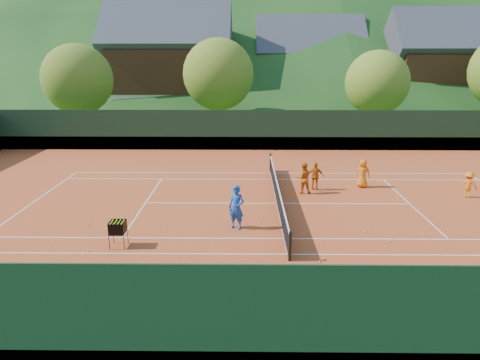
{
  "coord_description": "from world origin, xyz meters",
  "views": [
    {
      "loc": [
        -1.57,
        -19.53,
        6.97
      ],
      "look_at": [
        -1.8,
        0.0,
        1.19
      ],
      "focal_mm": 32.0,
      "sensor_mm": 36.0,
      "label": 1
    }
  ],
  "objects_px": {
    "ball_hopper": "(118,228)",
    "chalet_mid": "(308,71)",
    "chalet_right": "(438,70)",
    "tennis_net": "(277,194)",
    "student_a": "(303,178)",
    "coach": "(236,207)",
    "student_d": "(468,185)",
    "student_b": "(315,176)",
    "chalet_left": "(170,66)",
    "student_c": "(363,173)"
  },
  "relations": [
    {
      "from": "tennis_net",
      "to": "coach",
      "type": "bearing_deg",
      "value": -121.65
    },
    {
      "from": "student_b",
      "to": "tennis_net",
      "type": "distance_m",
      "value": 3.1
    },
    {
      "from": "chalet_left",
      "to": "ball_hopper",
      "type": "bearing_deg",
      "value": -83.93
    },
    {
      "from": "student_b",
      "to": "ball_hopper",
      "type": "xyz_separation_m",
      "value": [
        -8.45,
        -7.09,
        0.0
      ]
    },
    {
      "from": "coach",
      "to": "chalet_left",
      "type": "height_order",
      "value": "chalet_left"
    },
    {
      "from": "student_c",
      "to": "chalet_mid",
      "type": "relative_size",
      "value": 0.12
    },
    {
      "from": "chalet_right",
      "to": "student_b",
      "type": "bearing_deg",
      "value": -122.69
    },
    {
      "from": "coach",
      "to": "chalet_mid",
      "type": "relative_size",
      "value": 0.15
    },
    {
      "from": "ball_hopper",
      "to": "chalet_mid",
      "type": "bearing_deg",
      "value": 72.46
    },
    {
      "from": "student_a",
      "to": "chalet_mid",
      "type": "height_order",
      "value": "chalet_mid"
    },
    {
      "from": "student_a",
      "to": "chalet_right",
      "type": "bearing_deg",
      "value": -128.87
    },
    {
      "from": "coach",
      "to": "chalet_left",
      "type": "xyz_separation_m",
      "value": [
        -8.09,
        33.11,
        4.7
      ]
    },
    {
      "from": "ball_hopper",
      "to": "student_c",
      "type": "bearing_deg",
      "value": 34.4
    },
    {
      "from": "coach",
      "to": "tennis_net",
      "type": "height_order",
      "value": "coach"
    },
    {
      "from": "chalet_mid",
      "to": "chalet_right",
      "type": "height_order",
      "value": "chalet_right"
    },
    {
      "from": "coach",
      "to": "tennis_net",
      "type": "relative_size",
      "value": 0.15
    },
    {
      "from": "coach",
      "to": "student_d",
      "type": "height_order",
      "value": "coach"
    },
    {
      "from": "student_c",
      "to": "student_d",
      "type": "distance_m",
      "value": 5.12
    },
    {
      "from": "student_a",
      "to": "student_c",
      "type": "bearing_deg",
      "value": -167.99
    },
    {
      "from": "student_a",
      "to": "ball_hopper",
      "type": "bearing_deg",
      "value": 34.41
    },
    {
      "from": "tennis_net",
      "to": "chalet_left",
      "type": "bearing_deg",
      "value": 108.43
    },
    {
      "from": "student_d",
      "to": "coach",
      "type": "bearing_deg",
      "value": 40.38
    },
    {
      "from": "ball_hopper",
      "to": "chalet_right",
      "type": "bearing_deg",
      "value": 53.0
    },
    {
      "from": "ball_hopper",
      "to": "chalet_right",
      "type": "xyz_separation_m",
      "value": [
        26.29,
        34.89,
        4.49
      ]
    },
    {
      "from": "student_a",
      "to": "student_b",
      "type": "bearing_deg",
      "value": -146.98
    },
    {
      "from": "chalet_left",
      "to": "student_c",
      "type": "bearing_deg",
      "value": -61.57
    },
    {
      "from": "ball_hopper",
      "to": "chalet_left",
      "type": "relative_size",
      "value": 0.07
    },
    {
      "from": "tennis_net",
      "to": "chalet_mid",
      "type": "distance_m",
      "value": 34.81
    },
    {
      "from": "student_d",
      "to": "chalet_left",
      "type": "bearing_deg",
      "value": -35.24
    },
    {
      "from": "coach",
      "to": "student_a",
      "type": "bearing_deg",
      "value": 78.43
    },
    {
      "from": "student_a",
      "to": "chalet_right",
      "type": "xyz_separation_m",
      "value": [
        18.55,
        28.37,
        4.43
      ]
    },
    {
      "from": "coach",
      "to": "student_a",
      "type": "relative_size",
      "value": 1.14
    },
    {
      "from": "chalet_left",
      "to": "student_d",
      "type": "bearing_deg",
      "value": -55.89
    },
    {
      "from": "coach",
      "to": "ball_hopper",
      "type": "relative_size",
      "value": 1.85
    },
    {
      "from": "student_c",
      "to": "chalet_left",
      "type": "bearing_deg",
      "value": -43.83
    },
    {
      "from": "student_d",
      "to": "chalet_mid",
      "type": "xyz_separation_m",
      "value": [
        -3.62,
        32.97,
        4.31
      ]
    },
    {
      "from": "chalet_right",
      "to": "tennis_net",
      "type": "bearing_deg",
      "value": -123.69
    },
    {
      "from": "student_b",
      "to": "chalet_right",
      "type": "xyz_separation_m",
      "value": [
        17.84,
        27.8,
        4.49
      ]
    },
    {
      "from": "student_d",
      "to": "student_c",
      "type": "bearing_deg",
      "value": 1.69
    },
    {
      "from": "student_c",
      "to": "chalet_right",
      "type": "xyz_separation_m",
      "value": [
        15.22,
        27.3,
        4.46
      ]
    },
    {
      "from": "chalet_right",
      "to": "student_d",
      "type": "bearing_deg",
      "value": -109.71
    },
    {
      "from": "coach",
      "to": "chalet_left",
      "type": "distance_m",
      "value": 34.4
    },
    {
      "from": "chalet_left",
      "to": "chalet_mid",
      "type": "distance_m",
      "value": 16.51
    },
    {
      "from": "student_a",
      "to": "ball_hopper",
      "type": "xyz_separation_m",
      "value": [
        -7.74,
        -6.52,
        -0.06
      ]
    },
    {
      "from": "chalet_mid",
      "to": "student_a",
      "type": "bearing_deg",
      "value": -98.0
    },
    {
      "from": "student_b",
      "to": "chalet_right",
      "type": "height_order",
      "value": "chalet_right"
    },
    {
      "from": "student_a",
      "to": "chalet_right",
      "type": "relative_size",
      "value": 0.14
    },
    {
      "from": "student_c",
      "to": "student_d",
      "type": "xyz_separation_m",
      "value": [
        4.84,
        -1.66,
        -0.11
      ]
    },
    {
      "from": "student_a",
      "to": "student_d",
      "type": "height_order",
      "value": "student_a"
    },
    {
      "from": "student_d",
      "to": "tennis_net",
      "type": "height_order",
      "value": "student_d"
    }
  ]
}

